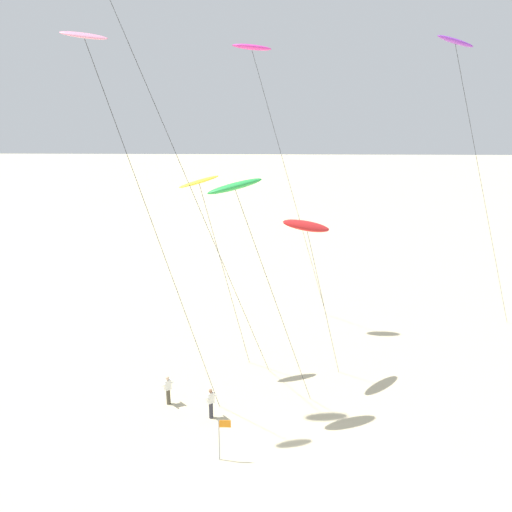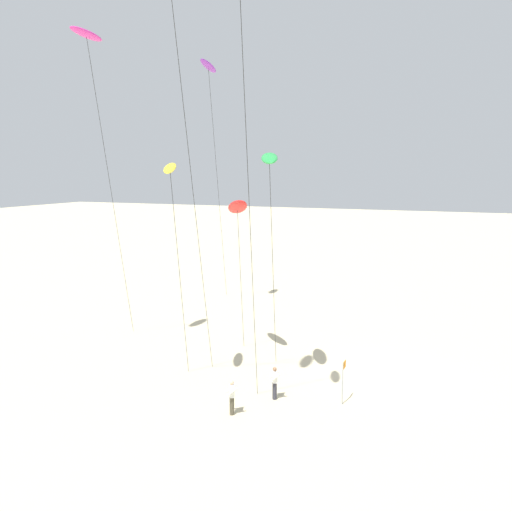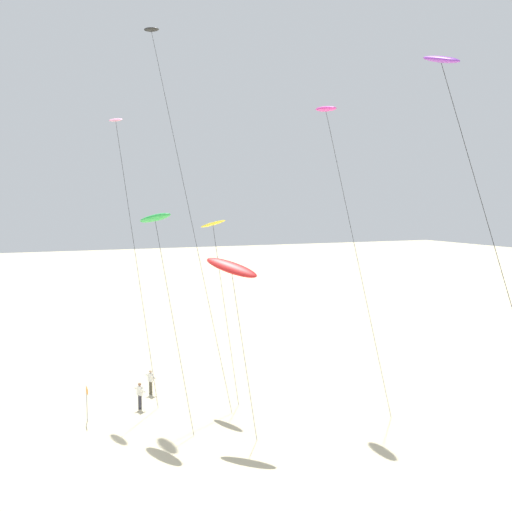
{
  "view_description": "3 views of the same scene",
  "coord_description": "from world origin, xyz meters",
  "px_view_note": "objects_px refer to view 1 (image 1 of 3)",
  "views": [
    {
      "loc": [
        -2.47,
        -19.17,
        15.97
      ],
      "look_at": [
        -3.22,
        10.51,
        6.87
      ],
      "focal_mm": 37.04,
      "sensor_mm": 36.0,
      "label": 1
    },
    {
      "loc": [
        -30.1,
        -4.96,
        11.33
      ],
      "look_at": [
        -2.92,
        6.39,
        6.77
      ],
      "focal_mm": 39.15,
      "sensor_mm": 36.0,
      "label": 2
    },
    {
      "loc": [
        28.95,
        -2.35,
        12.74
      ],
      "look_at": [
        -0.19,
        10.0,
        9.8
      ],
      "focal_mm": 39.8,
      "sensor_mm": 36.0,
      "label": 3
    }
  ],
  "objects_px": {
    "kite_magenta": "(253,50)",
    "kite_yellow": "(200,184)",
    "kite_purple": "(456,46)",
    "kite_flyer_nearest": "(168,389)",
    "kite_pink": "(88,48)",
    "kite_flyer_middle": "(211,403)",
    "marker_flag": "(222,432)",
    "kite_green": "(235,187)",
    "kite_red": "(307,226)"
  },
  "relations": [
    {
      "from": "kite_purple",
      "to": "kite_flyer_nearest",
      "type": "relative_size",
      "value": 11.67
    },
    {
      "from": "kite_green",
      "to": "marker_flag",
      "type": "xyz_separation_m",
      "value": [
        -0.45,
        -4.09,
        -10.35
      ]
    },
    {
      "from": "kite_red",
      "to": "kite_flyer_nearest",
      "type": "xyz_separation_m",
      "value": [
        -7.39,
        -3.04,
        -8.27
      ]
    },
    {
      "from": "kite_magenta",
      "to": "kite_yellow",
      "type": "distance_m",
      "value": 10.44
    },
    {
      "from": "kite_yellow",
      "to": "kite_flyer_middle",
      "type": "bearing_deg",
      "value": -80.09
    },
    {
      "from": "kite_flyer_nearest",
      "to": "marker_flag",
      "type": "height_order",
      "value": "marker_flag"
    },
    {
      "from": "kite_flyer_nearest",
      "to": "kite_magenta",
      "type": "bearing_deg",
      "value": 68.66
    },
    {
      "from": "kite_pink",
      "to": "kite_flyer_nearest",
      "type": "distance_m",
      "value": 17.14
    },
    {
      "from": "kite_flyer_nearest",
      "to": "kite_purple",
      "type": "bearing_deg",
      "value": 30.02
    },
    {
      "from": "kite_purple",
      "to": "marker_flag",
      "type": "height_order",
      "value": "kite_purple"
    },
    {
      "from": "kite_magenta",
      "to": "kite_flyer_middle",
      "type": "xyz_separation_m",
      "value": [
        -1.79,
        -12.02,
        -17.76
      ]
    },
    {
      "from": "kite_flyer_nearest",
      "to": "kite_flyer_middle",
      "type": "height_order",
      "value": "same"
    },
    {
      "from": "kite_flyer_middle",
      "to": "kite_red",
      "type": "bearing_deg",
      "value": 40.63
    },
    {
      "from": "kite_magenta",
      "to": "kite_pink",
      "type": "bearing_deg",
      "value": -117.59
    },
    {
      "from": "kite_red",
      "to": "kite_flyer_nearest",
      "type": "bearing_deg",
      "value": -157.62
    },
    {
      "from": "kite_magenta",
      "to": "kite_flyer_middle",
      "type": "relative_size",
      "value": 11.46
    },
    {
      "from": "kite_flyer_nearest",
      "to": "kite_yellow",
      "type": "bearing_deg",
      "value": 68.96
    },
    {
      "from": "kite_pink",
      "to": "kite_red",
      "type": "height_order",
      "value": "kite_pink"
    },
    {
      "from": "kite_green",
      "to": "kite_yellow",
      "type": "distance_m",
      "value": 4.91
    },
    {
      "from": "kite_red",
      "to": "kite_flyer_middle",
      "type": "distance_m",
      "value": 10.53
    },
    {
      "from": "kite_magenta",
      "to": "kite_flyer_nearest",
      "type": "xyz_separation_m",
      "value": [
        -4.22,
        -10.81,
        -17.76
      ]
    },
    {
      "from": "kite_magenta",
      "to": "kite_purple",
      "type": "bearing_deg",
      "value": -5.92
    },
    {
      "from": "kite_magenta",
      "to": "kite_yellow",
      "type": "relative_size",
      "value": 1.63
    },
    {
      "from": "kite_purple",
      "to": "kite_flyer_nearest",
      "type": "bearing_deg",
      "value": -149.98
    },
    {
      "from": "kite_purple",
      "to": "kite_magenta",
      "type": "bearing_deg",
      "value": 174.08
    },
    {
      "from": "kite_red",
      "to": "marker_flag",
      "type": "relative_size",
      "value": 4.73
    },
    {
      "from": "kite_yellow",
      "to": "marker_flag",
      "type": "bearing_deg",
      "value": -78.07
    },
    {
      "from": "kite_pink",
      "to": "kite_magenta",
      "type": "relative_size",
      "value": 0.97
    },
    {
      "from": "kite_flyer_nearest",
      "to": "kite_red",
      "type": "bearing_deg",
      "value": 22.38
    },
    {
      "from": "kite_yellow",
      "to": "kite_green",
      "type": "bearing_deg",
      "value": -62.73
    },
    {
      "from": "kite_pink",
      "to": "kite_flyer_nearest",
      "type": "relative_size",
      "value": 11.12
    },
    {
      "from": "kite_purple",
      "to": "kite_green",
      "type": "relative_size",
      "value": 1.58
    },
    {
      "from": "kite_purple",
      "to": "kite_yellow",
      "type": "height_order",
      "value": "kite_purple"
    },
    {
      "from": "marker_flag",
      "to": "kite_flyer_middle",
      "type": "bearing_deg",
      "value": 105.09
    },
    {
      "from": "kite_yellow",
      "to": "kite_red",
      "type": "bearing_deg",
      "value": -8.97
    },
    {
      "from": "kite_pink",
      "to": "kite_flyer_middle",
      "type": "distance_m",
      "value": 17.56
    },
    {
      "from": "kite_flyer_middle",
      "to": "kite_yellow",
      "type": "bearing_deg",
      "value": 99.91
    },
    {
      "from": "kite_red",
      "to": "kite_pink",
      "type": "bearing_deg",
      "value": -154.69
    },
    {
      "from": "kite_red",
      "to": "kite_green",
      "type": "xyz_separation_m",
      "value": [
        -3.63,
        -3.41,
        2.68
      ]
    },
    {
      "from": "kite_purple",
      "to": "kite_green",
      "type": "height_order",
      "value": "kite_purple"
    },
    {
      "from": "kite_green",
      "to": "kite_magenta",
      "type": "bearing_deg",
      "value": 87.63
    },
    {
      "from": "kite_pink",
      "to": "kite_flyer_nearest",
      "type": "xyz_separation_m",
      "value": [
        2.21,
        1.5,
        -16.94
      ]
    },
    {
      "from": "kite_pink",
      "to": "kite_red",
      "type": "relative_size",
      "value": 1.87
    },
    {
      "from": "kite_purple",
      "to": "kite_magenta",
      "type": "height_order",
      "value": "kite_purple"
    },
    {
      "from": "kite_yellow",
      "to": "kite_flyer_middle",
      "type": "relative_size",
      "value": 7.04
    },
    {
      "from": "kite_green",
      "to": "kite_flyer_nearest",
      "type": "relative_size",
      "value": 7.41
    },
    {
      "from": "kite_magenta",
      "to": "kite_yellow",
      "type": "xyz_separation_m",
      "value": [
        -2.7,
        -6.84,
        -7.4
      ]
    },
    {
      "from": "kite_red",
      "to": "kite_purple",
      "type": "bearing_deg",
      "value": 35.46
    },
    {
      "from": "kite_purple",
      "to": "kite_flyer_middle",
      "type": "height_order",
      "value": "kite_purple"
    },
    {
      "from": "kite_magenta",
      "to": "kite_yellow",
      "type": "height_order",
      "value": "kite_magenta"
    }
  ]
}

